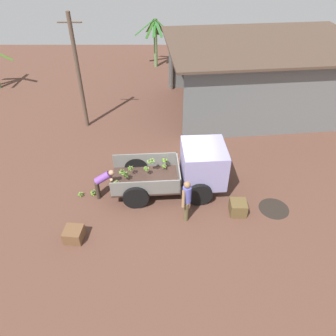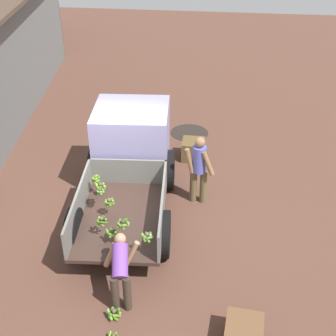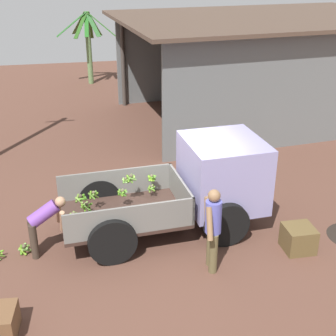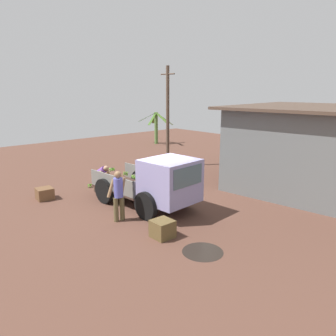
{
  "view_description": "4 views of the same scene",
  "coord_description": "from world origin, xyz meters",
  "px_view_note": "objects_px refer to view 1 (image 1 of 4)",
  "views": [
    {
      "loc": [
        -0.39,
        -10.31,
        9.0
      ],
      "look_at": [
        -0.39,
        -0.31,
        1.1
      ],
      "focal_mm": 35.0,
      "sensor_mm": 36.0,
      "label": 1
    },
    {
      "loc": [
        -8.8,
        -2.24,
        6.75
      ],
      "look_at": [
        -0.79,
        -1.3,
        1.57
      ],
      "focal_mm": 50.0,
      "sensor_mm": 36.0,
      "label": 2
    },
    {
      "loc": [
        -2.09,
        -9.15,
        5.68
      ],
      "look_at": [
        -0.18,
        0.14,
        1.3
      ],
      "focal_mm": 50.0,
      "sensor_mm": 36.0,
      "label": 3
    },
    {
      "loc": [
        9.15,
        -7.66,
        4.38
      ],
      "look_at": [
        0.25,
        0.36,
        1.48
      ],
      "focal_mm": 35.0,
      "sensor_mm": 36.0,
      "label": 4
    }
  ],
  "objects_px": {
    "utility_pole": "(79,73)",
    "wooden_crate_1": "(238,208)",
    "person_bystander_near_shed": "(196,114)",
    "person_worker_loading": "(103,181)",
    "wooden_crate_0": "(74,234)",
    "person_foreground_visitor": "(186,199)",
    "banana_bunch_on_ground_0": "(93,192)",
    "banana_bunch_on_ground_1": "(81,194)",
    "cargo_truck": "(192,167)"
  },
  "relations": [
    {
      "from": "person_foreground_visitor",
      "to": "person_bystander_near_shed",
      "type": "xyz_separation_m",
      "value": [
        0.77,
        6.12,
        -0.02
      ]
    },
    {
      "from": "person_foreground_visitor",
      "to": "wooden_crate_0",
      "type": "bearing_deg",
      "value": 18.68
    },
    {
      "from": "utility_pole",
      "to": "person_worker_loading",
      "type": "relative_size",
      "value": 4.56
    },
    {
      "from": "person_foreground_visitor",
      "to": "banana_bunch_on_ground_0",
      "type": "height_order",
      "value": "person_foreground_visitor"
    },
    {
      "from": "person_worker_loading",
      "to": "banana_bunch_on_ground_1",
      "type": "bearing_deg",
      "value": 172.77
    },
    {
      "from": "cargo_truck",
      "to": "person_bystander_near_shed",
      "type": "xyz_separation_m",
      "value": [
        0.48,
        4.47,
        -0.14
      ]
    },
    {
      "from": "utility_pole",
      "to": "wooden_crate_0",
      "type": "height_order",
      "value": "utility_pole"
    },
    {
      "from": "banana_bunch_on_ground_0",
      "to": "utility_pole",
      "type": "bearing_deg",
      "value": 103.46
    },
    {
      "from": "utility_pole",
      "to": "banana_bunch_on_ground_0",
      "type": "height_order",
      "value": "utility_pole"
    },
    {
      "from": "cargo_truck",
      "to": "banana_bunch_on_ground_1",
      "type": "relative_size",
      "value": 19.6
    },
    {
      "from": "person_foreground_visitor",
      "to": "cargo_truck",
      "type": "bearing_deg",
      "value": -95.81
    },
    {
      "from": "banana_bunch_on_ground_0",
      "to": "wooden_crate_0",
      "type": "relative_size",
      "value": 0.47
    },
    {
      "from": "banana_bunch_on_ground_0",
      "to": "cargo_truck",
      "type": "bearing_deg",
      "value": 5.74
    },
    {
      "from": "cargo_truck",
      "to": "person_bystander_near_shed",
      "type": "height_order",
      "value": "cargo_truck"
    },
    {
      "from": "person_bystander_near_shed",
      "to": "banana_bunch_on_ground_0",
      "type": "xyz_separation_m",
      "value": [
        -4.41,
        -4.87,
        -0.83
      ]
    },
    {
      "from": "banana_bunch_on_ground_0",
      "to": "banana_bunch_on_ground_1",
      "type": "bearing_deg",
      "value": -169.14
    },
    {
      "from": "utility_pole",
      "to": "banana_bunch_on_ground_0",
      "type": "bearing_deg",
      "value": -76.54
    },
    {
      "from": "banana_bunch_on_ground_1",
      "to": "wooden_crate_1",
      "type": "relative_size",
      "value": 0.38
    },
    {
      "from": "person_bystander_near_shed",
      "to": "wooden_crate_0",
      "type": "height_order",
      "value": "person_bystander_near_shed"
    },
    {
      "from": "person_worker_loading",
      "to": "banana_bunch_on_ground_1",
      "type": "distance_m",
      "value": 1.15
    },
    {
      "from": "cargo_truck",
      "to": "person_worker_loading",
      "type": "relative_size",
      "value": 3.68
    },
    {
      "from": "utility_pole",
      "to": "banana_bunch_on_ground_1",
      "type": "bearing_deg",
      "value": -81.75
    },
    {
      "from": "person_bystander_near_shed",
      "to": "wooden_crate_0",
      "type": "relative_size",
      "value": 2.74
    },
    {
      "from": "utility_pole",
      "to": "person_worker_loading",
      "type": "height_order",
      "value": "utility_pole"
    },
    {
      "from": "wooden_crate_0",
      "to": "banana_bunch_on_ground_1",
      "type": "bearing_deg",
      "value": 96.32
    },
    {
      "from": "person_bystander_near_shed",
      "to": "wooden_crate_1",
      "type": "bearing_deg",
      "value": 38.22
    },
    {
      "from": "utility_pole",
      "to": "person_bystander_near_shed",
      "type": "relative_size",
      "value": 3.31
    },
    {
      "from": "wooden_crate_1",
      "to": "wooden_crate_0",
      "type": "bearing_deg",
      "value": -167.93
    },
    {
      "from": "banana_bunch_on_ground_1",
      "to": "cargo_truck",
      "type": "bearing_deg",
      "value": 6.32
    },
    {
      "from": "wooden_crate_0",
      "to": "banana_bunch_on_ground_0",
      "type": "bearing_deg",
      "value": 83.54
    },
    {
      "from": "wooden_crate_0",
      "to": "wooden_crate_1",
      "type": "height_order",
      "value": "wooden_crate_1"
    },
    {
      "from": "person_worker_loading",
      "to": "cargo_truck",
      "type": "bearing_deg",
      "value": -2.01
    },
    {
      "from": "person_worker_loading",
      "to": "banana_bunch_on_ground_0",
      "type": "distance_m",
      "value": 0.78
    },
    {
      "from": "utility_pole",
      "to": "person_bystander_near_shed",
      "type": "distance_m",
      "value": 6.04
    },
    {
      "from": "person_bystander_near_shed",
      "to": "wooden_crate_0",
      "type": "xyz_separation_m",
      "value": [
        -4.67,
        -7.13,
        -0.71
      ]
    },
    {
      "from": "utility_pole",
      "to": "banana_bunch_on_ground_0",
      "type": "xyz_separation_m",
      "value": [
        1.29,
        -5.41,
        -2.76
      ]
    },
    {
      "from": "wooden_crate_0",
      "to": "wooden_crate_1",
      "type": "xyz_separation_m",
      "value": [
        5.86,
        1.25,
        0.03
      ]
    },
    {
      "from": "person_worker_loading",
      "to": "utility_pole",
      "type": "bearing_deg",
      "value": 98.33
    },
    {
      "from": "person_foreground_visitor",
      "to": "banana_bunch_on_ground_0",
      "type": "bearing_deg",
      "value": -14.8
    },
    {
      "from": "person_foreground_visitor",
      "to": "person_bystander_near_shed",
      "type": "distance_m",
      "value": 6.17
    },
    {
      "from": "person_bystander_near_shed",
      "to": "banana_bunch_on_ground_1",
      "type": "distance_m",
      "value": 7.03
    },
    {
      "from": "person_worker_loading",
      "to": "person_bystander_near_shed",
      "type": "xyz_separation_m",
      "value": [
        3.95,
        4.93,
        0.2
      ]
    },
    {
      "from": "banana_bunch_on_ground_1",
      "to": "wooden_crate_1",
      "type": "distance_m",
      "value": 6.17
    },
    {
      "from": "banana_bunch_on_ground_1",
      "to": "person_bystander_near_shed",
      "type": "bearing_deg",
      "value": 45.34
    },
    {
      "from": "wooden_crate_1",
      "to": "cargo_truck",
      "type": "bearing_deg",
      "value": 140.06
    },
    {
      "from": "cargo_truck",
      "to": "person_bystander_near_shed",
      "type": "bearing_deg",
      "value": 79.99
    },
    {
      "from": "banana_bunch_on_ground_1",
      "to": "wooden_crate_0",
      "type": "xyz_separation_m",
      "value": [
        0.24,
        -2.16,
        0.12
      ]
    },
    {
      "from": "person_bystander_near_shed",
      "to": "wooden_crate_1",
      "type": "xyz_separation_m",
      "value": [
        1.2,
        -5.87,
        -0.68
      ]
    },
    {
      "from": "person_worker_loading",
      "to": "wooden_crate_1",
      "type": "xyz_separation_m",
      "value": [
        5.15,
        -0.95,
        -0.48
      ]
    },
    {
      "from": "utility_pole",
      "to": "wooden_crate_1",
      "type": "bearing_deg",
      "value": -42.9
    }
  ]
}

